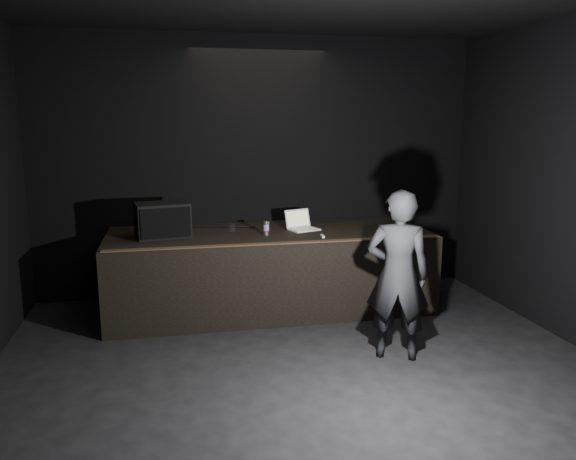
# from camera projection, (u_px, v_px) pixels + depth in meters

# --- Properties ---
(ground) EXTENTS (7.00, 7.00, 0.00)m
(ground) POSITION_uv_depth(u_px,v_px,m) (326.00, 413.00, 4.66)
(ground) COLOR black
(ground) RESTS_ON ground
(room_walls) EXTENTS (6.10, 7.10, 3.52)m
(room_walls) POSITION_uv_depth(u_px,v_px,m) (330.00, 169.00, 4.26)
(room_walls) COLOR black
(room_walls) RESTS_ON ground
(stage_riser) EXTENTS (4.00, 1.50, 1.00)m
(stage_riser) POSITION_uv_depth(u_px,v_px,m) (269.00, 270.00, 7.18)
(stage_riser) COLOR black
(stage_riser) RESTS_ON ground
(riser_lip) EXTENTS (3.92, 0.10, 0.01)m
(riser_lip) POSITION_uv_depth(u_px,v_px,m) (280.00, 243.00, 6.40)
(riser_lip) COLOR brown
(riser_lip) RESTS_ON stage_riser
(stage_monitor) EXTENTS (0.69, 0.55, 0.41)m
(stage_monitor) POSITION_uv_depth(u_px,v_px,m) (162.00, 220.00, 6.72)
(stage_monitor) COLOR black
(stage_monitor) RESTS_ON stage_riser
(cable) EXTENTS (0.93, 0.22, 0.02)m
(cable) POSITION_uv_depth(u_px,v_px,m) (222.00, 227.00, 7.35)
(cable) COLOR black
(cable) RESTS_ON stage_riser
(laptop) EXTENTS (0.44, 0.42, 0.25)m
(laptop) POSITION_uv_depth(u_px,v_px,m) (301.00, 224.00, 7.21)
(laptop) COLOR white
(laptop) RESTS_ON stage_riser
(beer_can) EXTENTS (0.07, 0.07, 0.17)m
(beer_can) POSITION_uv_depth(u_px,v_px,m) (266.00, 228.00, 6.86)
(beer_can) COLOR silver
(beer_can) RESTS_ON stage_riser
(plastic_cup) EXTENTS (0.08, 0.08, 0.10)m
(plastic_cup) POSITION_uv_depth(u_px,v_px,m) (232.00, 228.00, 7.02)
(plastic_cup) COLOR white
(plastic_cup) RESTS_ON stage_riser
(wii_remote) EXTENTS (0.04, 0.14, 0.02)m
(wii_remote) POSITION_uv_depth(u_px,v_px,m) (322.00, 236.00, 6.75)
(wii_remote) COLOR white
(wii_remote) RESTS_ON stage_riser
(person) EXTENTS (0.74, 0.62, 1.73)m
(person) POSITION_uv_depth(u_px,v_px,m) (398.00, 275.00, 5.60)
(person) COLOR black
(person) RESTS_ON ground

